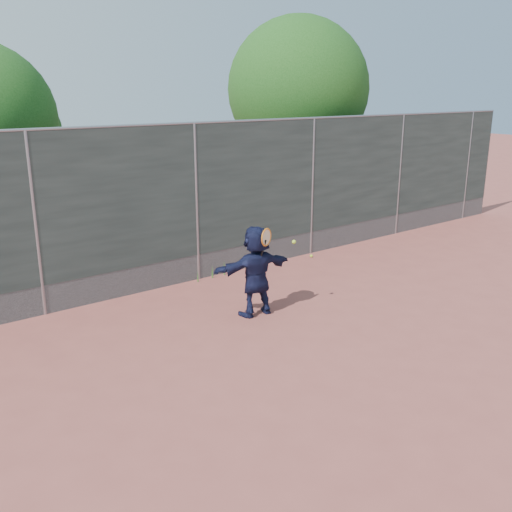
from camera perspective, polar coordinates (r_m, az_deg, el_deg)
ground at (r=8.72m, az=6.72°, el=-8.10°), size 80.00×80.00×0.00m
player at (r=9.27m, az=0.00°, el=-1.49°), size 1.43×0.59×1.51m
ball_ground at (r=12.70m, az=5.55°, el=0.01°), size 0.07×0.07×0.07m
fence at (r=10.89m, az=-6.01°, el=5.63°), size 20.00×0.06×3.03m
swing_action at (r=9.02m, az=1.30°, el=1.73°), size 0.71×0.18×0.51m
tree_right at (r=15.34m, az=4.62°, el=15.93°), size 3.78×3.60×5.39m
weed_clump at (r=11.31m, az=-4.21°, el=-1.50°), size 0.68×0.07×0.30m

